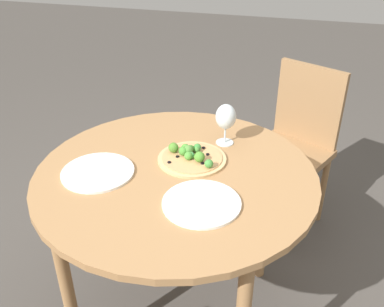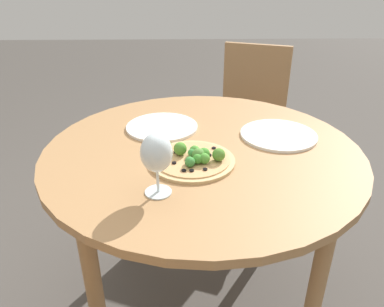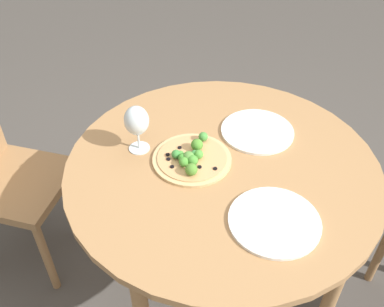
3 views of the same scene
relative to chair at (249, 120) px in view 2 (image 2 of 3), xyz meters
The scene contains 7 objects.
ground_plane 1.07m from the chair, 19.98° to the right, with size 12.00×12.00×0.00m, color #4C4742.
dining_table 0.96m from the chair, 19.98° to the right, with size 1.07×1.07×0.78m.
chair is the anchor object (origin of this frame).
pizza 1.08m from the chair, 19.84° to the right, with size 0.27×0.27×0.06m.
wine_glass 1.30m from the chair, 21.52° to the right, with size 0.08×0.08×0.18m.
plate_near 0.90m from the chair, 33.00° to the right, with size 0.27×0.27×0.01m.
plate_far 0.85m from the chair, ahead, with size 0.27×0.27×0.01m.
Camera 2 is at (1.13, -0.06, 1.35)m, focal length 35.00 mm.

